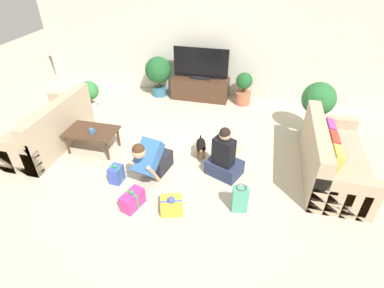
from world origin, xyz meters
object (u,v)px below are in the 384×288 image
object	(u,v)px
sofa_left	(48,129)
mug	(92,131)
coffee_table	(92,133)
person_sitting	(224,158)
potted_plant_back_right	(244,88)
gift_box_c	(172,205)
sofa_right	(331,160)
tv_console	(200,88)
tv	(201,65)
gift_box_b	(133,200)
person_kneeling	(151,159)
dog	(201,146)
potted_plant_corner_left	(90,93)
potted_plant_back_left	(158,72)
potted_plant_corner_right	(318,102)
gift_bag_a	(240,199)
gift_box_a	(116,174)

from	to	relation	value
sofa_left	mug	size ratio (longest dim) A/B	15.19
coffee_table	person_sitting	bearing A→B (deg)	-3.27
potted_plant_back_right	gift_box_c	bearing A→B (deg)	-100.37
sofa_right	potted_plant_back_right	bearing A→B (deg)	35.19
tv_console	potted_plant_back_right	distance (m)	1.01
tv	gift_box_c	distance (m)	3.66
person_sitting	gift_box_b	size ratio (longest dim) A/B	2.28
person_kneeling	potted_plant_back_right	bearing A→B (deg)	80.27
tv	person_kneeling	xyz separation A→B (m)	(-0.14, -2.97, -0.46)
mug	dog	bearing A→B (deg)	9.20
tv_console	tv	xyz separation A→B (m)	(0.00, 0.00, 0.56)
potted_plant_corner_left	coffee_table	bearing A→B (deg)	-60.31
sofa_right	potted_plant_back_left	xyz separation A→B (m)	(-3.57, 2.23, 0.27)
potted_plant_back_left	person_sitting	distance (m)	3.25
person_sitting	tv	bearing A→B (deg)	-46.64
potted_plant_corner_right	dog	world-z (taller)	potted_plant_corner_right
tv_console	tv	size ratio (longest dim) A/B	1.05
sofa_right	person_kneeling	distance (m)	2.80
coffee_table	potted_plant_corner_left	bearing A→B (deg)	119.69
potted_plant_corner_left	dog	xyz separation A→B (m)	(2.62, -1.03, -0.22)
sofa_left	tv	distance (m)	3.43
person_kneeling	mug	world-z (taller)	person_kneeling
person_sitting	mug	xyz separation A→B (m)	(-2.29, 0.06, 0.13)
potted_plant_corner_left	person_sitting	world-z (taller)	person_sitting
person_kneeling	gift_bag_a	bearing A→B (deg)	-4.08
potted_plant_back_left	mug	bearing A→B (deg)	-97.67
dog	person_kneeling	bearing A→B (deg)	-146.93
potted_plant_back_left	potted_plant_corner_right	xyz separation A→B (m)	(3.43, -0.97, 0.10)
potted_plant_back_left	mug	xyz separation A→B (m)	(-0.34, -2.53, -0.13)
potted_plant_back_left	gift_box_a	distance (m)	3.20
potted_plant_back_right	person_kneeling	world-z (taller)	person_kneeling
dog	tv_console	bearing A→B (deg)	88.39
tv_console	potted_plant_corner_left	distance (m)	2.47
gift_box_b	gift_box_a	bearing A→B (deg)	135.56
potted_plant_back_right	gift_bag_a	xyz separation A→B (m)	(0.28, -3.32, -0.17)
coffee_table	potted_plant_corner_right	xyz separation A→B (m)	(3.83, 1.49, 0.33)
sofa_right	coffee_table	bearing A→B (deg)	93.24
potted_plant_back_left	gift_box_a	world-z (taller)	potted_plant_back_left
potted_plant_corner_left	tv_console	bearing A→B (deg)	30.63
gift_bag_a	potted_plant_back_right	bearing A→B (deg)	94.80
sofa_left	person_kneeling	world-z (taller)	sofa_left
sofa_right	potted_plant_corner_left	size ratio (longest dim) A/B	2.52
gift_box_a	person_kneeling	bearing A→B (deg)	24.30
person_kneeling	mug	distance (m)	1.27
gift_box_b	sofa_right	bearing A→B (deg)	26.32
sofa_left	dog	bearing A→B (deg)	94.81
sofa_left	tv_console	distance (m)	3.39
potted_plant_corner_right	sofa_left	bearing A→B (deg)	-162.29
tv_console	gift_box_b	xyz separation A→B (m)	(-0.19, -3.65, -0.13)
person_sitting	gift_box_b	distance (m)	1.53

